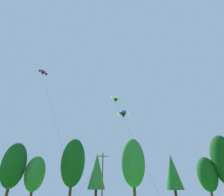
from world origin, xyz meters
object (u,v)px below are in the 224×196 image
object	(u,v)px
utility_pole	(102,176)
parafoil_kite_mid_white	(116,99)
parafoil_kite_far_magenta	(43,73)
parafoil_kite_high_blue_white	(123,114)

from	to	relation	value
utility_pole	parafoil_kite_mid_white	xyz separation A→B (m)	(2.14, -8.89, 12.02)
parafoil_kite_mid_white	parafoil_kite_far_magenta	size ratio (longest dim) A/B	0.64
parafoil_kite_high_blue_white	parafoil_kite_far_magenta	world-z (taller)	parafoil_kite_far_magenta
parafoil_kite_far_magenta	parafoil_kite_high_blue_white	bearing A→B (deg)	1.76
parafoil_kite_mid_white	parafoil_kite_high_blue_white	bearing A→B (deg)	70.56
parafoil_kite_far_magenta	utility_pole	bearing A→B (deg)	17.05
parafoil_kite_high_blue_white	utility_pole	bearing A→B (deg)	137.39
parafoil_kite_high_blue_white	parafoil_kite_mid_white	size ratio (longest dim) A/B	1.10
parafoil_kite_high_blue_white	parafoil_kite_mid_white	distance (m)	5.57
utility_pole	parafoil_kite_high_blue_white	size ratio (longest dim) A/B	0.52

